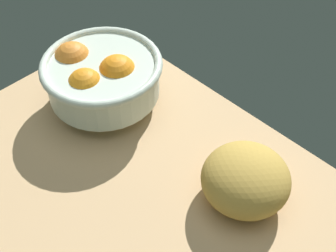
% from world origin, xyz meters
% --- Properties ---
extents(ground_plane, '(0.83, 0.58, 0.03)m').
position_xyz_m(ground_plane, '(0.00, 0.00, -0.01)').
color(ground_plane, tan).
extents(fruit_bowl, '(0.23, 0.23, 0.12)m').
position_xyz_m(fruit_bowl, '(0.24, -0.11, 0.07)').
color(fruit_bowl, silver).
rests_on(fruit_bowl, ground).
extents(bread_loaf, '(0.19, 0.19, 0.09)m').
position_xyz_m(bread_loaf, '(-0.10, -0.13, 0.05)').
color(bread_loaf, '#B8923E').
rests_on(bread_loaf, ground).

